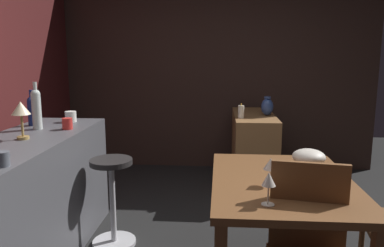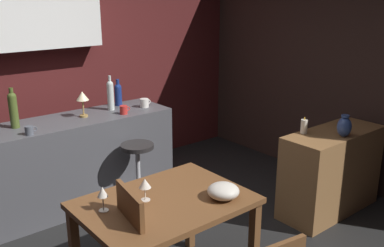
{
  "view_description": "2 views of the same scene",
  "coord_description": "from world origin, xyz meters",
  "px_view_note": "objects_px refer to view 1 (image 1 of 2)",
  "views": [
    {
      "loc": [
        -2.3,
        0.06,
        1.46
      ],
      "look_at": [
        0.53,
        0.27,
        0.94
      ],
      "focal_mm": 34.91,
      "sensor_mm": 36.0,
      "label": 1
    },
    {
      "loc": [
        -1.67,
        -2.44,
        2.07
      ],
      "look_at": [
        0.5,
        0.21,
        1.03
      ],
      "focal_mm": 40.09,
      "sensor_mm": 36.0,
      "label": 2
    }
  ],
  "objects_px": {
    "bar_stool": "(113,200)",
    "wine_bottle_clear": "(36,107)",
    "cup_slate": "(2,159)",
    "counter_lamp": "(21,111)",
    "cup_red": "(67,124)",
    "wine_glass_left": "(271,165)",
    "fruit_bowl": "(309,157)",
    "wine_glass_right": "(269,180)",
    "vase_ceramic_blue": "(267,107)",
    "dining_table": "(282,196)",
    "pillar_candle_tall": "(241,112)",
    "sideboard_cabinet": "(253,150)",
    "wine_bottle_cobalt": "(32,109)",
    "cup_white": "(71,117)"
  },
  "relations": [
    {
      "from": "counter_lamp",
      "to": "vase_ceramic_blue",
      "type": "relative_size",
      "value": 1.26
    },
    {
      "from": "sideboard_cabinet",
      "to": "bar_stool",
      "type": "distance_m",
      "value": 1.88
    },
    {
      "from": "cup_red",
      "to": "pillar_candle_tall",
      "type": "relative_size",
      "value": 0.72
    },
    {
      "from": "wine_glass_right",
      "to": "pillar_candle_tall",
      "type": "bearing_deg",
      "value": 0.51
    },
    {
      "from": "vase_ceramic_blue",
      "to": "bar_stool",
      "type": "bearing_deg",
      "value": 136.2
    },
    {
      "from": "pillar_candle_tall",
      "to": "vase_ceramic_blue",
      "type": "distance_m",
      "value": 0.35
    },
    {
      "from": "fruit_bowl",
      "to": "cup_slate",
      "type": "bearing_deg",
      "value": 112.2
    },
    {
      "from": "bar_stool",
      "to": "wine_glass_left",
      "type": "distance_m",
      "value": 1.36
    },
    {
      "from": "wine_bottle_cobalt",
      "to": "dining_table",
      "type": "bearing_deg",
      "value": -111.49
    },
    {
      "from": "bar_stool",
      "to": "wine_bottle_clear",
      "type": "bearing_deg",
      "value": 84.22
    },
    {
      "from": "cup_red",
      "to": "wine_glass_left",
      "type": "bearing_deg",
      "value": -115.8
    },
    {
      "from": "cup_slate",
      "to": "counter_lamp",
      "type": "height_order",
      "value": "counter_lamp"
    },
    {
      "from": "fruit_bowl",
      "to": "wine_bottle_cobalt",
      "type": "xyz_separation_m",
      "value": [
        0.41,
        2.1,
        0.24
      ]
    },
    {
      "from": "fruit_bowl",
      "to": "cup_slate",
      "type": "distance_m",
      "value": 1.84
    },
    {
      "from": "fruit_bowl",
      "to": "cup_red",
      "type": "xyz_separation_m",
      "value": [
        0.28,
        1.76,
        0.15
      ]
    },
    {
      "from": "bar_stool",
      "to": "fruit_bowl",
      "type": "height_order",
      "value": "fruit_bowl"
    },
    {
      "from": "bar_stool",
      "to": "counter_lamp",
      "type": "distance_m",
      "value": 0.93
    },
    {
      "from": "bar_stool",
      "to": "counter_lamp",
      "type": "height_order",
      "value": "counter_lamp"
    },
    {
      "from": "wine_glass_right",
      "to": "cup_white",
      "type": "xyz_separation_m",
      "value": [
        1.3,
        1.51,
        0.08
      ]
    },
    {
      "from": "wine_glass_left",
      "to": "wine_glass_right",
      "type": "bearing_deg",
      "value": 170.48
    },
    {
      "from": "wine_glass_right",
      "to": "vase_ceramic_blue",
      "type": "height_order",
      "value": "vase_ceramic_blue"
    },
    {
      "from": "cup_white",
      "to": "cup_slate",
      "type": "xyz_separation_m",
      "value": [
        -1.29,
        -0.16,
        -0.01
      ]
    },
    {
      "from": "cup_white",
      "to": "counter_lamp",
      "type": "bearing_deg",
      "value": 174.85
    },
    {
      "from": "fruit_bowl",
      "to": "wine_bottle_clear",
      "type": "height_order",
      "value": "wine_bottle_clear"
    },
    {
      "from": "sideboard_cabinet",
      "to": "bar_stool",
      "type": "bearing_deg",
      "value": 140.56
    },
    {
      "from": "fruit_bowl",
      "to": "cup_white",
      "type": "distance_m",
      "value": 1.96
    },
    {
      "from": "wine_glass_left",
      "to": "cup_slate",
      "type": "distance_m",
      "value": 1.42
    },
    {
      "from": "wine_glass_right",
      "to": "wine_glass_left",
      "type": "bearing_deg",
      "value": -9.52
    },
    {
      "from": "fruit_bowl",
      "to": "pillar_candle_tall",
      "type": "distance_m",
      "value": 1.43
    },
    {
      "from": "cup_slate",
      "to": "pillar_candle_tall",
      "type": "relative_size",
      "value": 0.68
    },
    {
      "from": "dining_table",
      "to": "bar_stool",
      "type": "relative_size",
      "value": 1.62
    },
    {
      "from": "dining_table",
      "to": "cup_slate",
      "type": "bearing_deg",
      "value": 103.99
    },
    {
      "from": "bar_stool",
      "to": "wine_glass_left",
      "type": "bearing_deg",
      "value": -119.64
    },
    {
      "from": "wine_bottle_clear",
      "to": "vase_ceramic_blue",
      "type": "bearing_deg",
      "value": -55.25
    },
    {
      "from": "dining_table",
      "to": "bar_stool",
      "type": "height_order",
      "value": "dining_table"
    },
    {
      "from": "bar_stool",
      "to": "wine_bottle_clear",
      "type": "distance_m",
      "value": 0.91
    },
    {
      "from": "bar_stool",
      "to": "wine_glass_right",
      "type": "distance_m",
      "value": 1.48
    },
    {
      "from": "wine_bottle_cobalt",
      "to": "cup_white",
      "type": "relative_size",
      "value": 2.24
    },
    {
      "from": "fruit_bowl",
      "to": "cup_slate",
      "type": "xyz_separation_m",
      "value": [
        -0.69,
        1.7,
        0.15
      ]
    },
    {
      "from": "bar_stool",
      "to": "cup_red",
      "type": "bearing_deg",
      "value": 77.75
    },
    {
      "from": "wine_bottle_clear",
      "to": "cup_slate",
      "type": "xyz_separation_m",
      "value": [
        -0.95,
        -0.29,
        -0.13
      ]
    },
    {
      "from": "cup_slate",
      "to": "pillar_candle_tall",
      "type": "xyz_separation_m",
      "value": [
        2.07,
        -1.33,
        -0.05
      ]
    },
    {
      "from": "wine_bottle_cobalt",
      "to": "cup_red",
      "type": "bearing_deg",
      "value": -111.79
    },
    {
      "from": "bar_stool",
      "to": "wine_glass_left",
      "type": "relative_size",
      "value": 4.39
    },
    {
      "from": "sideboard_cabinet",
      "to": "cup_white",
      "type": "bearing_deg",
      "value": 122.77
    },
    {
      "from": "wine_bottle_cobalt",
      "to": "cup_white",
      "type": "distance_m",
      "value": 0.31
    },
    {
      "from": "vase_ceramic_blue",
      "to": "dining_table",
      "type": "bearing_deg",
      "value": 175.84
    },
    {
      "from": "sideboard_cabinet",
      "to": "wine_bottle_clear",
      "type": "bearing_deg",
      "value": 128.1
    },
    {
      "from": "wine_glass_right",
      "to": "counter_lamp",
      "type": "height_order",
      "value": "counter_lamp"
    },
    {
      "from": "cup_white",
      "to": "pillar_candle_tall",
      "type": "height_order",
      "value": "cup_white"
    }
  ]
}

